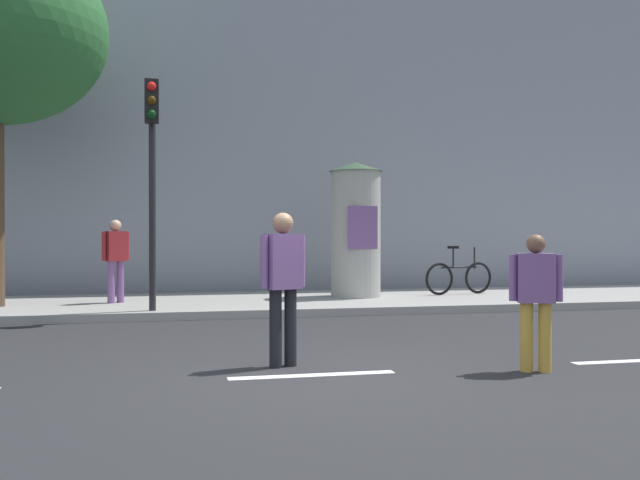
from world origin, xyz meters
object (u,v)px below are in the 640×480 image
pedestrian_in_red_top (116,255)px  bicycle_leaning (459,277)px  pedestrian_in_dark_shirt (283,277)px  traffic_light (152,155)px  poster_column (356,229)px  pedestrian_with_bag (536,293)px

pedestrian_in_red_top → bicycle_leaning: bearing=2.7°
bicycle_leaning → pedestrian_in_red_top: bearing=-177.3°
pedestrian_in_dark_shirt → bicycle_leaning: bearing=52.9°
traffic_light → poster_column: (4.24, 1.98, -1.26)m
pedestrian_in_dark_shirt → pedestrian_in_red_top: 6.79m
pedestrian_in_red_top → traffic_light: bearing=-66.1°
traffic_light → pedestrian_in_red_top: traffic_light is taller
traffic_light → pedestrian_with_bag: size_ratio=2.69×
pedestrian_with_bag → pedestrian_in_red_top: pedestrian_in_red_top is taller
pedestrian_in_red_top → bicycle_leaning: (7.40, 0.35, -0.56)m
pedestrian_in_dark_shirt → bicycle_leaning: (5.09, 6.73, -0.48)m
traffic_light → poster_column: traffic_light is taller
pedestrian_with_bag → pedestrian_in_red_top: 8.79m
pedestrian_with_bag → pedestrian_in_red_top: size_ratio=0.92×
traffic_light → pedestrian_in_red_top: (-0.75, 1.68, -1.79)m
traffic_light → bicycle_leaning: 7.35m
pedestrian_in_dark_shirt → traffic_light: bearing=108.5°
bicycle_leaning → pedestrian_in_dark_shirt: bearing=-127.1°
traffic_light → poster_column: size_ratio=1.39×
pedestrian_in_red_top → bicycle_leaning: size_ratio=0.94×
pedestrian_in_dark_shirt → bicycle_leaning: 8.45m
pedestrian_with_bag → poster_column: bearing=89.9°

